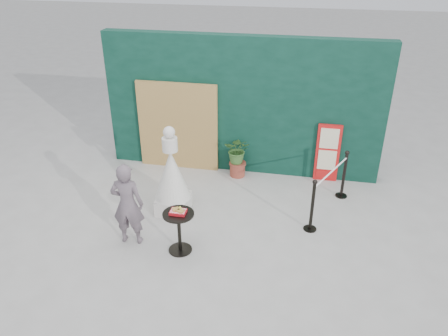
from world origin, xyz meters
TOP-DOWN VIEW (x-y plane):
  - ground at (0.00, 0.00)m, footprint 60.00×60.00m
  - back_wall at (0.00, 3.15)m, footprint 6.00×0.30m
  - bamboo_fence at (-1.40, 2.94)m, footprint 1.80×0.08m
  - woman at (-1.42, 0.06)m, footprint 0.58×0.41m
  - menu_board at (1.90, 2.95)m, footprint 0.50×0.07m
  - statue at (-0.98, 1.12)m, footprint 0.69×0.69m
  - cafe_table at (-0.51, -0.03)m, footprint 0.52×0.52m
  - food_basket at (-0.51, -0.03)m, footprint 0.26×0.19m
  - planter at (-0.01, 2.77)m, footprint 0.55×0.48m
  - stanchion_barrier at (1.94, 1.67)m, footprint 0.84×1.54m

SIDE VIEW (x-z plane):
  - ground at x=0.00m, z-range 0.00..0.00m
  - stanchion_barrier at x=1.94m, z-range -0.02..1.01m
  - cafe_table at x=-0.51m, z-range 0.12..0.87m
  - planter at x=-0.01m, z-range 0.07..1.01m
  - menu_board at x=1.90m, z-range 0.00..1.30m
  - statue at x=-0.98m, z-range -0.16..1.60m
  - woman at x=-1.42m, z-range 0.00..1.51m
  - food_basket at x=-0.51m, z-range 0.73..0.84m
  - bamboo_fence at x=-1.40m, z-range 0.00..2.00m
  - back_wall at x=0.00m, z-range 0.00..3.00m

